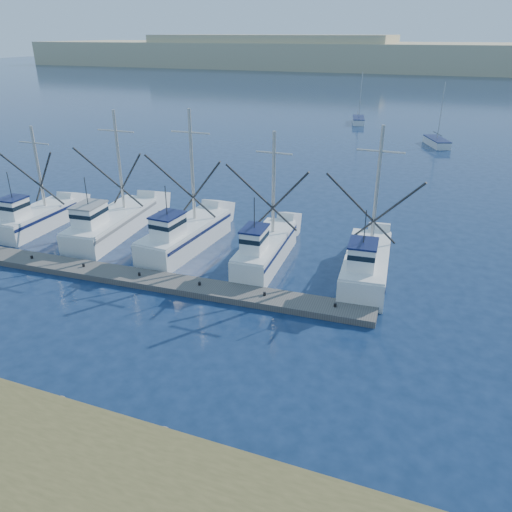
{
  "coord_description": "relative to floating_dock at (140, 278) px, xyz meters",
  "views": [
    {
      "loc": [
        6.85,
        -16.04,
        13.92
      ],
      "look_at": [
        -2.44,
        8.0,
        2.34
      ],
      "focal_mm": 35.0,
      "sensor_mm": 36.0,
      "label": 1
    }
  ],
  "objects": [
    {
      "name": "sailboat_far",
      "position": [
        1.66,
        62.96,
        0.3
      ],
      "size": [
        2.92,
        5.98,
        8.1
      ],
      "rotation": [
        0.0,
        0.0,
        0.21
      ],
      "color": "white",
      "rests_on": "ground"
    },
    {
      "name": "floating_dock",
      "position": [
        0.0,
        0.0,
        0.0
      ],
      "size": [
        28.57,
        3.27,
        0.38
      ],
      "primitive_type": "cube",
      "rotation": [
        0.0,
        0.0,
        0.05
      ],
      "color": "#59554F",
      "rests_on": "ground"
    },
    {
      "name": "ground",
      "position": [
        9.6,
        -6.79,
        -0.19
      ],
      "size": [
        500.0,
        500.0,
        0.0
      ],
      "primitive_type": "plane",
      "color": "#0D1E3B",
      "rests_on": "ground"
    },
    {
      "name": "sailboat_near",
      "position": [
        14.83,
        48.5,
        0.3
      ],
      "size": [
        3.88,
        5.94,
        8.1
      ],
      "rotation": [
        0.0,
        0.0,
        0.39
      ],
      "color": "white",
      "rests_on": "ground"
    },
    {
      "name": "trawler_fleet",
      "position": [
        0.35,
        5.16,
        0.82
      ],
      "size": [
        28.11,
        9.57,
        9.37
      ],
      "color": "white",
      "rests_on": "ground"
    },
    {
      "name": "dune_ridge",
      "position": [
        9.6,
        203.21,
        4.81
      ],
      "size": [
        360.0,
        60.0,
        10.0
      ],
      "primitive_type": "cube",
      "color": "tan",
      "rests_on": "ground"
    }
  ]
}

